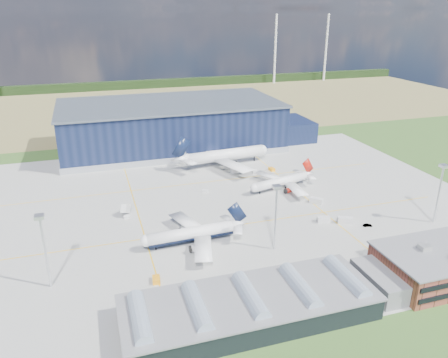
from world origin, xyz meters
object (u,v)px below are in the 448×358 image
airliner_red (281,177)px  gse_tug_a (156,280)px  gse_tug_b (203,236)px  airliner_navy (190,227)px  light_mast_west (43,240)px  light_mast_east (440,184)px  hangar (176,127)px  gse_van_b (316,201)px  airliner_widebody (225,149)px  light_mast_center (276,207)px  airstair (126,211)px  gse_van_c (323,219)px  gse_cart_b (205,191)px  gse_van_a (345,220)px  car_b (368,225)px  gse_tug_c (272,169)px  gse_cart_a (255,172)px

airliner_red → gse_tug_a: airliner_red is taller
gse_tug_b → airliner_navy: bearing=-125.5°
light_mast_west → airliner_navy: bearing=15.0°
light_mast_east → gse_tug_b: bearing=170.0°
hangar → gse_van_b: bearing=-68.1°
light_mast_west → airliner_widebody: light_mast_west is taller
light_mast_center → airstair: light_mast_center is taller
light_mast_west → gse_van_c: bearing=7.6°
airliner_navy → gse_cart_b: size_ratio=13.82×
hangar → gse_cart_b: (-1.99, -71.28, -11.01)m
light_mast_center → gse_tug_a: bearing=-170.5°
gse_van_a → car_b: 8.09m
gse_tug_a → airliner_widebody: bearing=67.2°
hangar → gse_van_a: hangar is taller
light_mast_east → gse_tug_a: bearing=-176.3°
gse_van_b → gse_cart_b: bearing=103.4°
hangar → gse_tug_b: bearing=-97.0°
gse_van_c → airstair: bearing=83.9°
gse_tug_b → gse_tug_c: 74.21m
gse_van_a → gse_tug_b: bearing=110.0°
airliner_widebody → airstair: airliner_widebody is taller
hangar → car_b: (46.62, -120.30, -11.07)m
light_mast_center → gse_cart_b: 56.29m
gse_tug_b → gse_van_c: (46.32, -2.48, 0.48)m
gse_tug_b → gse_van_b: (52.01, 13.47, 0.57)m
airliner_navy → gse_tug_c: airliner_navy is taller
airliner_widebody → gse_van_a: bearing=-78.5°
airliner_red → airstair: airliner_red is taller
gse_cart_a → gse_tug_c: 9.12m
light_mast_center → gse_cart_a: size_ratio=6.90×
airliner_navy → gse_tug_b: 8.23m
gse_tug_b → gse_cart_b: bearing=94.9°
light_mast_west → gse_van_a: (102.94, 9.29, -14.22)m
light_mast_west → car_b: (109.43, 4.51, -14.89)m
light_mast_center → airliner_widebody: size_ratio=0.44×
gse_van_b → hangar: bearing=66.8°
light_mast_west → light_mast_center: same height
airliner_widebody → gse_van_a: (23.02, -75.27, -7.41)m
gse_van_a → gse_van_b: 19.41m
light_mast_west → car_b: size_ratio=6.99×
airliner_widebody → light_mast_center: bearing=-102.2°
light_mast_center → airliner_widebody: (9.92, 84.56, -6.81)m
light_mast_east → gse_tug_a: light_mast_east is taller
gse_van_a → car_b: bearing=-100.1°
hangar → gse_tug_c: 66.82m
airliner_widebody → gse_tug_b: bearing=-119.3°
light_mast_center → gse_cart_b: light_mast_center is taller
airliner_navy → gse_van_c: size_ratio=8.38×
light_mast_west → gse_tug_b: light_mast_west is taller
light_mast_east → airliner_widebody: size_ratio=0.44×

